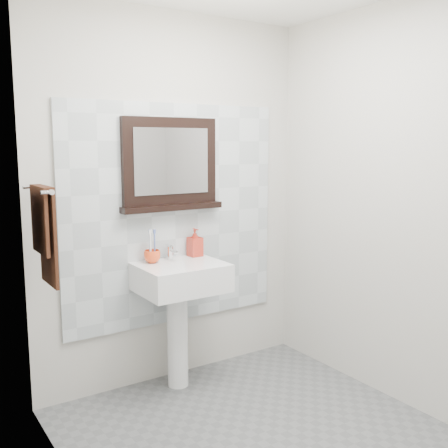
# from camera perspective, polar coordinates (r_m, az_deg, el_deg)

# --- Properties ---
(floor) EXTENTS (2.00, 2.20, 0.01)m
(floor) POSITION_cam_1_polar(r_m,az_deg,el_deg) (3.12, 5.16, -22.83)
(floor) COLOR #5C5F62
(floor) RESTS_ON ground
(back_wall) EXTENTS (2.00, 0.01, 2.50)m
(back_wall) POSITION_cam_1_polar(r_m,az_deg,el_deg) (3.60, -5.51, 2.60)
(back_wall) COLOR beige
(back_wall) RESTS_ON ground
(left_wall) EXTENTS (0.01, 2.20, 2.50)m
(left_wall) POSITION_cam_1_polar(r_m,az_deg,el_deg) (2.21, -15.13, -1.49)
(left_wall) COLOR beige
(left_wall) RESTS_ON ground
(right_wall) EXTENTS (0.01, 2.20, 2.50)m
(right_wall) POSITION_cam_1_polar(r_m,az_deg,el_deg) (3.40, 18.77, 1.82)
(right_wall) COLOR beige
(right_wall) RESTS_ON ground
(splashback) EXTENTS (1.60, 0.02, 1.50)m
(splashback) POSITION_cam_1_polar(r_m,az_deg,el_deg) (3.61, -5.40, 1.01)
(splashback) COLOR silver
(splashback) RESTS_ON back_wall
(pedestal_sink) EXTENTS (0.55, 0.44, 0.96)m
(pedestal_sink) POSITION_cam_1_polar(r_m,az_deg,el_deg) (3.48, -4.79, -7.24)
(pedestal_sink) COLOR white
(pedestal_sink) RESTS_ON ground
(toothbrush_cup) EXTENTS (0.11, 0.11, 0.08)m
(toothbrush_cup) POSITION_cam_1_polar(r_m,az_deg,el_deg) (3.46, -7.81, -3.52)
(toothbrush_cup) COLOR #FE4D1D
(toothbrush_cup) RESTS_ON pedestal_sink
(toothbrushes) EXTENTS (0.05, 0.04, 0.21)m
(toothbrushes) POSITION_cam_1_polar(r_m,az_deg,el_deg) (3.45, -7.85, -2.19)
(toothbrushes) COLOR white
(toothbrushes) RESTS_ON toothbrush_cup
(soap_dispenser) EXTENTS (0.09, 0.09, 0.19)m
(soap_dispenser) POSITION_cam_1_polar(r_m,az_deg,el_deg) (3.63, -3.19, -2.00)
(soap_dispenser) COLOR #B31520
(soap_dispenser) RESTS_ON pedestal_sink
(framed_mirror) EXTENTS (0.72, 0.11, 0.61)m
(framed_mirror) POSITION_cam_1_polar(r_m,az_deg,el_deg) (3.53, -5.88, 6.27)
(framed_mirror) COLOR black
(framed_mirror) RESTS_ON back_wall
(towel_bar) EXTENTS (0.07, 0.40, 0.03)m
(towel_bar) POSITION_cam_1_polar(r_m,az_deg,el_deg) (2.99, -19.28, 3.56)
(towel_bar) COLOR silver
(towel_bar) RESTS_ON left_wall
(hand_towel) EXTENTS (0.06, 0.30, 0.55)m
(hand_towel) POSITION_cam_1_polar(r_m,az_deg,el_deg) (3.02, -18.95, -0.41)
(hand_towel) COLOR black
(hand_towel) RESTS_ON towel_bar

